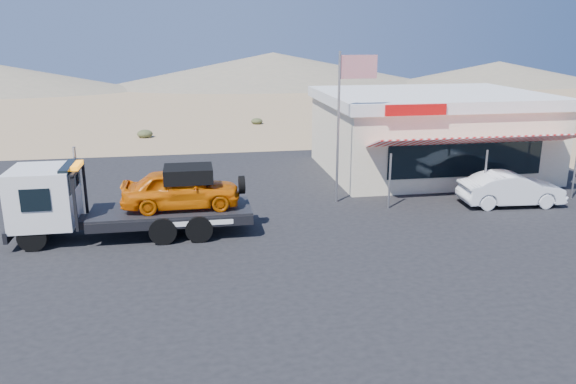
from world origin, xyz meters
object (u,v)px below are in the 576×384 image
white_sedan (511,189)px  flagpole (344,110)px  tow_truck (127,197)px  jerky_store (429,132)px

white_sedan → flagpole: flagpole is taller
tow_truck → jerky_store: bearing=27.4°
white_sedan → flagpole: 7.38m
tow_truck → white_sedan: 14.74m
white_sedan → flagpole: (-6.50, 1.64, 3.08)m
white_sedan → flagpole: bearing=79.9°
jerky_store → flagpole: size_ratio=1.73×
tow_truck → flagpole: (8.18, 2.66, 2.37)m
white_sedan → jerky_store: (-0.94, 6.12, 1.31)m
tow_truck → flagpole: size_ratio=1.29×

